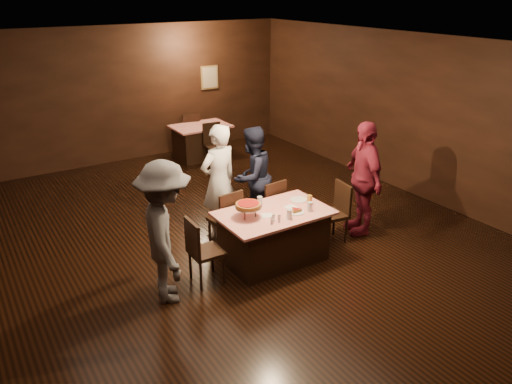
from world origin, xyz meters
TOP-DOWN VIEW (x-y plane):
  - room at (0.00, 0.01)m, footprint 10.00×10.04m
  - main_table at (0.28, -0.64)m, footprint 1.60×1.00m
  - back_table at (1.53, 4.20)m, footprint 1.30×0.90m
  - chair_far_left at (-0.12, 0.11)m, footprint 0.46×0.46m
  - chair_far_right at (0.68, 0.11)m, footprint 0.46×0.46m
  - chair_end_left at (-0.82, -0.64)m, footprint 0.43×0.43m
  - chair_end_right at (1.38, -0.64)m, footprint 0.47×0.47m
  - chair_back_near at (1.53, 3.50)m, footprint 0.46×0.46m
  - chair_back_far at (1.53, 4.80)m, footprint 0.49×0.49m
  - diner_white_jacket at (0.00, 0.49)m, footprint 0.74×0.56m
  - diner_navy_hoodie at (0.67, 0.57)m, footprint 0.99×0.88m
  - diner_grey_knit at (-1.41, -0.72)m, footprint 1.00×1.35m
  - diner_red_shirt at (2.01, -0.63)m, footprint 0.78×1.18m
  - pizza_stand at (-0.12, -0.59)m, footprint 0.38×0.38m
  - plate_with_slice at (0.53, -0.82)m, footprint 0.25×0.25m
  - plate_empty at (0.83, -0.49)m, footprint 0.25×0.25m
  - glass_front_left at (0.33, -0.94)m, footprint 0.08×0.08m
  - glass_front_right at (0.73, -0.89)m, footprint 0.08×0.08m
  - glass_amber at (0.88, -0.69)m, footprint 0.08×0.08m
  - glass_back at (0.23, -0.34)m, footprint 0.08×0.08m
  - condiments at (0.10, -0.93)m, footprint 0.17×0.10m
  - napkin_center at (0.58, -0.64)m, footprint 0.19×0.19m
  - napkin_left at (0.13, -0.69)m, footprint 0.21×0.21m

SIDE VIEW (x-z plane):
  - main_table at x=0.28m, z-range 0.00..0.77m
  - back_table at x=1.53m, z-range 0.00..0.77m
  - chair_far_left at x=-0.12m, z-range 0.00..0.95m
  - chair_far_right at x=0.68m, z-range 0.00..0.95m
  - chair_end_left at x=-0.82m, z-range 0.00..0.95m
  - chair_end_right at x=1.38m, z-range 0.00..0.95m
  - chair_back_near at x=1.53m, z-range 0.00..0.95m
  - chair_back_far at x=1.53m, z-range 0.00..0.95m
  - napkin_center at x=0.58m, z-range 0.77..0.78m
  - napkin_left at x=0.13m, z-range 0.77..0.78m
  - plate_empty at x=0.83m, z-range 0.77..0.78m
  - plate_with_slice at x=0.53m, z-range 0.76..0.83m
  - condiments at x=0.10m, z-range 0.77..0.87m
  - glass_front_left at x=0.33m, z-range 0.77..0.91m
  - glass_front_right at x=0.73m, z-range 0.77..0.91m
  - glass_amber at x=0.88m, z-range 0.77..0.91m
  - glass_back at x=0.23m, z-range 0.77..0.91m
  - diner_navy_hoodie at x=0.67m, z-range 0.00..1.69m
  - diner_white_jacket at x=0.00m, z-range 0.00..1.84m
  - diner_red_shirt at x=2.01m, z-range 0.00..1.86m
  - diner_grey_knit at x=-1.41m, z-range 0.00..1.87m
  - pizza_stand at x=-0.12m, z-range 0.84..1.06m
  - room at x=0.00m, z-range 0.63..3.65m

